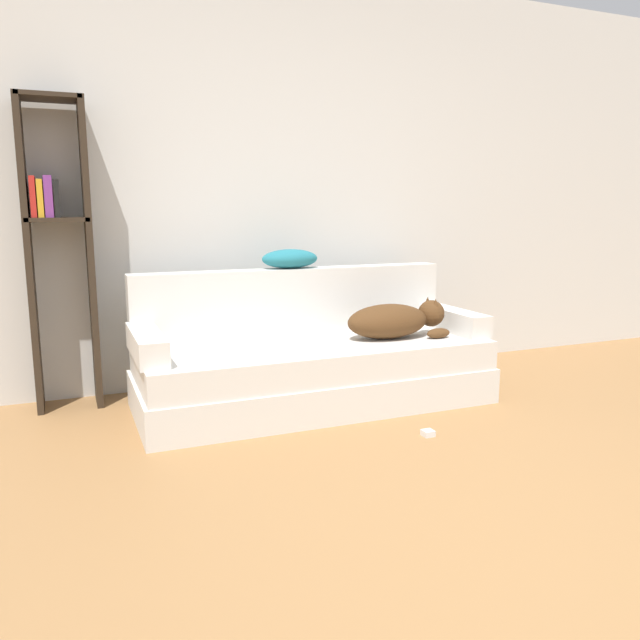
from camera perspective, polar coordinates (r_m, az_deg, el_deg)
name	(u,v)px	position (r m, az deg, el deg)	size (l,w,h in m)	color
ground_plane	(571,590)	(2.24, 21.99, -21.94)	(20.00, 20.00, 0.00)	#9E7042
wall_back	(280,180)	(4.30, -3.71, 12.62)	(7.75, 0.06, 2.70)	silver
couch	(314,374)	(3.76, -0.56, -4.92)	(2.08, 0.85, 0.38)	silver
couch_backrest	(293,300)	(4.00, -2.46, 1.82)	(2.04, 0.15, 0.41)	silver
couch_arm_left	(146,344)	(3.45, -15.58, -2.15)	(0.15, 0.66, 0.14)	silver
couch_arm_right	(452,320)	(4.14, 11.96, 0.02)	(0.15, 0.66, 0.14)	silver
dog	(395,320)	(3.85, 6.86, -0.02)	(0.66, 0.30, 0.23)	#513319
laptop	(318,344)	(3.61, -0.22, -2.23)	(0.32, 0.26, 0.02)	silver
throw_pillow	(290,259)	(3.98, -2.77, 5.62)	(0.37, 0.21, 0.12)	teal
bookshelf	(57,240)	(3.89, -22.88, 6.77)	(0.36, 0.26, 1.78)	#2D2319
power_adapter	(428,433)	(3.34, 9.84, -10.15)	(0.06, 0.06, 0.03)	silver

